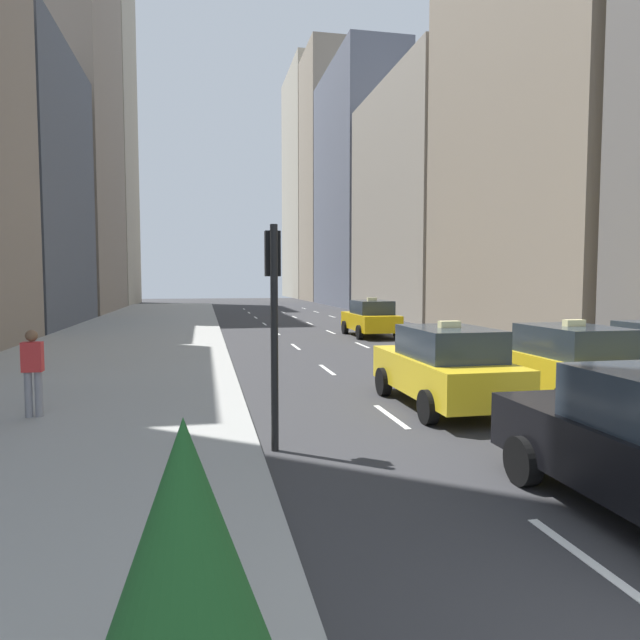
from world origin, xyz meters
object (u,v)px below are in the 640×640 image
object	(u,v)px
pedestrian_mid_block	(33,369)
traffic_light_pole	(273,300)
taxi_lead	(445,366)
taxi_second	(371,318)
planter_with_shrub	(186,611)
taxi_third	(567,364)

from	to	relation	value
pedestrian_mid_block	traffic_light_pole	world-z (taller)	traffic_light_pole
taxi_lead	taxi_second	size ratio (longest dim) A/B	1.00
planter_with_shrub	pedestrian_mid_block	bearing A→B (deg)	109.25
taxi_lead	pedestrian_mid_block	distance (m)	8.21
planter_with_shrub	traffic_light_pole	xyz separation A→B (m)	(1.19, 6.31, 1.26)
pedestrian_mid_block	taxi_second	bearing A→B (deg)	53.22
taxi_second	planter_with_shrub	bearing A→B (deg)	-108.69
planter_with_shrub	traffic_light_pole	bearing A→B (deg)	79.28
taxi_lead	traffic_light_pole	size ratio (longest dim) A/B	1.22
pedestrian_mid_block	traffic_light_pole	distance (m)	5.09
pedestrian_mid_block	taxi_third	bearing A→B (deg)	-1.88
taxi_second	planter_with_shrub	world-z (taller)	planter_with_shrub
planter_with_shrub	taxi_third	bearing A→B (deg)	46.60
taxi_lead	taxi_third	distance (m)	2.81
taxi_third	taxi_second	bearing A→B (deg)	90.00
taxi_second	planter_with_shrub	size ratio (longest dim) A/B	2.26
taxi_third	pedestrian_mid_block	bearing A→B (deg)	178.12
taxi_lead	planter_with_shrub	world-z (taller)	planter_with_shrub
taxi_second	pedestrian_mid_block	bearing A→B (deg)	-126.78
planter_with_shrub	pedestrian_mid_block	world-z (taller)	planter_with_shrub
taxi_lead	pedestrian_mid_block	size ratio (longest dim) A/B	2.67
taxi_lead	pedestrian_mid_block	bearing A→B (deg)	178.80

